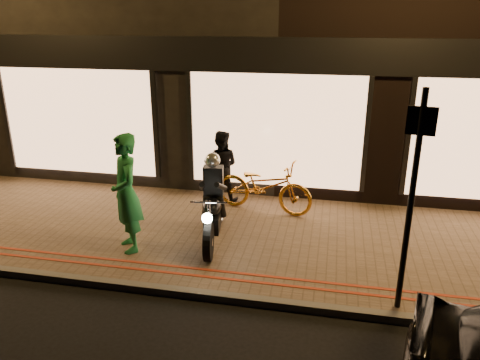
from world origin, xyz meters
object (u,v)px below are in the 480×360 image
object	(u,v)px
sign_post	(412,193)
bicycle_gold	(264,186)
motorcycle	(213,209)
person_green	(126,193)

from	to	relation	value
sign_post	bicycle_gold	world-z (taller)	sign_post
sign_post	motorcycle	bearing A→B (deg)	154.74
bicycle_gold	person_green	bearing A→B (deg)	147.98
sign_post	person_green	size ratio (longest dim) A/B	1.49
motorcycle	person_green	distance (m)	1.49
motorcycle	sign_post	distance (m)	3.48
bicycle_gold	person_green	size ratio (longest dim) A/B	1.00
motorcycle	person_green	bearing A→B (deg)	-165.09
bicycle_gold	sign_post	bearing A→B (deg)	-129.90
motorcycle	bicycle_gold	xyz separation A→B (m)	(0.66, 1.51, -0.08)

